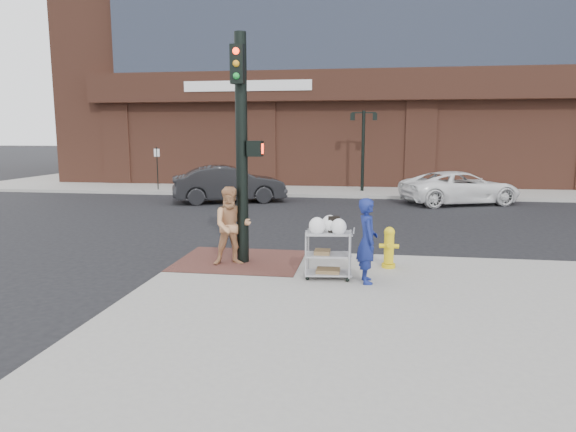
% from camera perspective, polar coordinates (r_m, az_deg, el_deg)
% --- Properties ---
extents(ground, '(220.00, 220.00, 0.00)m').
position_cam_1_polar(ground, '(10.88, -3.40, -7.00)').
color(ground, black).
rests_on(ground, ground).
extents(sidewalk_far, '(65.00, 36.00, 0.15)m').
position_cam_1_polar(sidewalk_far, '(43.55, 22.45, 4.58)').
color(sidewalk_far, gray).
rests_on(sidewalk_far, ground).
extents(brick_curb_ramp, '(2.80, 2.40, 0.01)m').
position_cam_1_polar(brick_curb_ramp, '(11.82, -5.35, -4.93)').
color(brick_curb_ramp, '#4D2C24').
rests_on(brick_curb_ramp, sidewalk_near).
extents(lamp_post, '(1.32, 0.22, 4.00)m').
position_cam_1_polar(lamp_post, '(26.22, 8.35, 8.17)').
color(lamp_post, black).
rests_on(lamp_post, sidewalk_far).
extents(parking_sign, '(0.05, 0.05, 2.20)m').
position_cam_1_polar(parking_sign, '(27.46, -14.32, 5.16)').
color(parking_sign, black).
rests_on(parking_sign, sidewalk_far).
extents(traffic_signal_pole, '(0.61, 0.51, 5.00)m').
position_cam_1_polar(traffic_signal_pole, '(11.32, -5.10, 8.13)').
color(traffic_signal_pole, black).
rests_on(traffic_signal_pole, sidewalk_near).
extents(woman_blue, '(0.49, 0.66, 1.66)m').
position_cam_1_polar(woman_blue, '(10.03, 8.80, -2.72)').
color(woman_blue, navy).
rests_on(woman_blue, sidewalk_near).
extents(pedestrian_tan, '(1.02, 0.91, 1.73)m').
position_cam_1_polar(pedestrian_tan, '(11.32, -6.26, -1.12)').
color(pedestrian_tan, tan).
rests_on(pedestrian_tan, sidewalk_near).
extents(sedan_dark, '(5.22, 3.43, 1.63)m').
position_cam_1_polar(sedan_dark, '(22.89, -6.56, 3.55)').
color(sedan_dark, black).
rests_on(sedan_dark, ground).
extents(minivan_white, '(5.60, 4.00, 1.42)m').
position_cam_1_polar(minivan_white, '(23.44, 18.60, 3.00)').
color(minivan_white, white).
rests_on(minivan_white, ground).
extents(utility_cart, '(0.97, 0.62, 1.27)m').
position_cam_1_polar(utility_cart, '(10.26, 4.51, -3.84)').
color(utility_cart, '#949599').
rests_on(utility_cart, sidewalk_near).
extents(fire_hydrant, '(0.42, 0.29, 0.90)m').
position_cam_1_polar(fire_hydrant, '(11.30, 11.16, -3.38)').
color(fire_hydrant, yellow).
rests_on(fire_hydrant, sidewalk_near).
extents(newsbox_yellow, '(0.46, 0.43, 0.99)m').
position_cam_1_polar(newsbox_yellow, '(26.44, -6.14, 3.93)').
color(newsbox_yellow, gold).
rests_on(newsbox_yellow, sidewalk_far).
extents(newsbox_blue, '(0.44, 0.40, 1.03)m').
position_cam_1_polar(newsbox_blue, '(27.31, -9.97, 4.05)').
color(newsbox_blue, '#173795').
rests_on(newsbox_blue, sidewalk_far).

